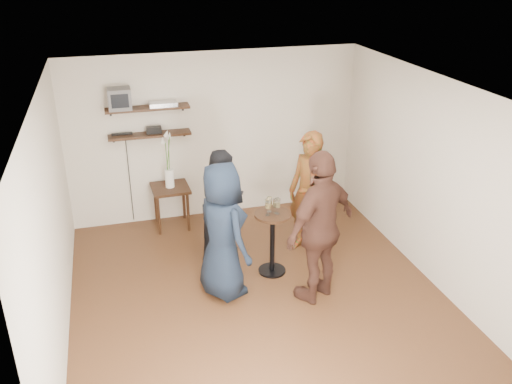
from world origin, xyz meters
TOP-DOWN VIEW (x-y plane):
  - room at (0.00, 0.00)m, footprint 4.58×5.08m
  - shelf_upper at (-1.00, 2.38)m, footprint 1.20×0.25m
  - shelf_lower at (-1.00, 2.38)m, footprint 1.20×0.25m
  - crt_monitor at (-1.38, 2.38)m, footprint 0.32×0.30m
  - dvd_deck at (-0.77, 2.38)m, footprint 0.40×0.24m
  - radio at (-0.94, 2.38)m, footprint 0.22×0.10m
  - power_strip at (-1.39, 2.42)m, footprint 0.30×0.05m
  - side_table at (-0.77, 2.20)m, footprint 0.57×0.57m
  - vase_lilies at (-0.78, 2.20)m, footprint 0.19×0.19m
  - drinks_table at (0.33, 0.53)m, footprint 0.47×0.47m
  - wine_glass_fl at (0.25, 0.50)m, footprint 0.07×0.07m
  - wine_glass_fr at (0.38, 0.50)m, footprint 0.07×0.07m
  - wine_glass_bl at (0.30, 0.59)m, footprint 0.07×0.07m
  - wine_glass_br at (0.36, 0.54)m, footprint 0.06×0.06m
  - person_plaid at (0.98, 0.95)m, footprint 0.70×0.77m
  - person_dark at (-0.17, 1.12)m, footprint 0.96×0.94m
  - person_navy at (-0.39, 0.25)m, footprint 0.82×0.99m
  - person_brown at (0.71, -0.14)m, footprint 1.21×0.95m

SIDE VIEW (x-z plane):
  - side_table at x=-0.77m, z-range 0.22..0.88m
  - drinks_table at x=0.33m, z-range 0.12..0.99m
  - person_dark at x=-0.17m, z-range 0.00..1.56m
  - person_navy at x=-0.39m, z-range 0.00..1.73m
  - person_plaid at x=0.98m, z-range 0.00..1.75m
  - vase_lilies at x=-0.78m, z-range 0.49..1.41m
  - person_brown at x=0.71m, z-range 0.00..1.91m
  - wine_glass_br at x=0.36m, z-range 0.90..1.09m
  - wine_glass_bl at x=0.30m, z-range 0.90..1.11m
  - wine_glass_fr at x=0.38m, z-range 0.91..1.12m
  - wine_glass_fl at x=0.25m, z-range 0.91..1.13m
  - room at x=0.00m, z-range -0.04..2.64m
  - shelf_lower at x=-1.00m, z-range 1.43..1.47m
  - power_strip at x=-1.39m, z-range 1.47..1.50m
  - radio at x=-0.94m, z-range 1.47..1.57m
  - shelf_upper at x=-1.00m, z-range 1.83..1.87m
  - dvd_deck at x=-0.77m, z-range 1.87..1.93m
  - crt_monitor at x=-1.38m, z-range 1.87..2.17m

